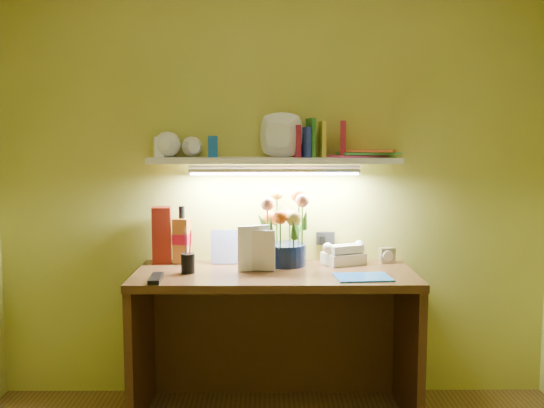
% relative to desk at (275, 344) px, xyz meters
% --- Properties ---
extents(desk, '(1.40, 0.60, 0.75)m').
position_rel_desk_xyz_m(desk, '(0.00, 0.00, 0.00)').
color(desk, '#3D1A10').
rests_on(desk, ground).
extents(flower_bouquet, '(0.28, 0.28, 0.39)m').
position_rel_desk_xyz_m(flower_bouquet, '(0.05, 0.15, 0.57)').
color(flower_bouquet, '#0F1A3E').
rests_on(flower_bouquet, desk).
extents(telephone, '(0.24, 0.21, 0.12)m').
position_rel_desk_xyz_m(telephone, '(0.37, 0.18, 0.43)').
color(telephone, white).
rests_on(telephone, desk).
extents(desk_clock, '(0.09, 0.05, 0.08)m').
position_rel_desk_xyz_m(desk_clock, '(0.61, 0.21, 0.42)').
color(desk_clock, '#BCBBC0').
rests_on(desk_clock, desk).
extents(whisky_bottle, '(0.10, 0.10, 0.31)m').
position_rel_desk_xyz_m(whisky_bottle, '(-0.49, 0.21, 0.53)').
color(whisky_bottle, '#9F5420').
rests_on(whisky_bottle, desk).
extents(whisky_box, '(0.11, 0.11, 0.30)m').
position_rel_desk_xyz_m(whisky_box, '(-0.60, 0.21, 0.53)').
color(whisky_box, '#581007').
rests_on(whisky_box, desk).
extents(pen_cup, '(0.07, 0.07, 0.17)m').
position_rel_desk_xyz_m(pen_cup, '(-0.43, -0.04, 0.46)').
color(pen_cup, black).
rests_on(pen_cup, desk).
extents(art_card, '(0.18, 0.04, 0.18)m').
position_rel_desk_xyz_m(art_card, '(-0.25, 0.20, 0.47)').
color(art_card, white).
rests_on(art_card, desk).
extents(tv_remote, '(0.06, 0.19, 0.02)m').
position_rel_desk_xyz_m(tv_remote, '(-0.56, -0.20, 0.39)').
color(tv_remote, black).
rests_on(tv_remote, desk).
extents(blue_folder, '(0.28, 0.21, 0.01)m').
position_rel_desk_xyz_m(blue_folder, '(0.42, -0.15, 0.38)').
color(blue_folder, blue).
rests_on(blue_folder, desk).
extents(desk_book_a, '(0.16, 0.05, 0.21)m').
position_rel_desk_xyz_m(desk_book_a, '(-0.15, 0.02, 0.48)').
color(desk_book_a, silver).
rests_on(desk_book_a, desk).
extents(desk_book_b, '(0.16, 0.07, 0.23)m').
position_rel_desk_xyz_m(desk_book_b, '(-0.18, -0.01, 0.49)').
color(desk_book_b, white).
rests_on(desk_book_b, desk).
extents(wall_shelf, '(1.31, 0.31, 0.23)m').
position_rel_desk_xyz_m(wall_shelf, '(-0.01, 0.18, 0.96)').
color(wall_shelf, white).
rests_on(wall_shelf, ground).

